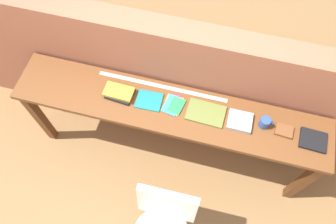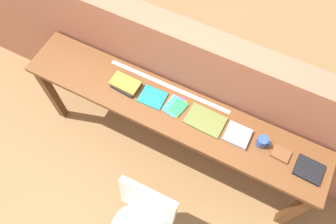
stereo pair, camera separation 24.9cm
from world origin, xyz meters
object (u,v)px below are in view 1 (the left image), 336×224
object	(u,v)px
book_stack_leftmost	(119,93)
magazine_cycling	(149,101)
pamphlet_pile_colourful	(173,105)
leather_journal_brown	(284,131)
chair_white_moulded	(163,224)
book_repair_rightmost	(313,140)
mug	(265,123)
book_open_centre	(206,113)

from	to	relation	value
book_stack_leftmost	magazine_cycling	size ratio (longest dim) A/B	1.17
pamphlet_pile_colourful	leather_journal_brown	size ratio (longest dim) A/B	1.48
magazine_cycling	book_stack_leftmost	bearing A→B (deg)	178.23
chair_white_moulded	pamphlet_pile_colourful	size ratio (longest dim) A/B	4.64
pamphlet_pile_colourful	book_repair_rightmost	bearing A→B (deg)	-1.88
chair_white_moulded	magazine_cycling	bearing A→B (deg)	111.95
leather_journal_brown	mug	bearing A→B (deg)	179.27
book_stack_leftmost	book_open_centre	size ratio (longest dim) A/B	0.81
book_open_centre	mug	size ratio (longest dim) A/B	2.63
chair_white_moulded	book_stack_leftmost	size ratio (longest dim) A/B	3.82
book_repair_rightmost	book_open_centre	bearing A→B (deg)	-179.41
chair_white_moulded	book_stack_leftmost	distance (m)	1.07
book_open_centre	leather_journal_brown	size ratio (longest dim) A/B	2.23
chair_white_moulded	book_repair_rightmost	world-z (taller)	book_repair_rightmost
chair_white_moulded	book_open_centre	distance (m)	0.90
chair_white_moulded	pamphlet_pile_colourful	world-z (taller)	same
magazine_cycling	pamphlet_pile_colourful	distance (m)	0.19
magazine_cycling	leather_journal_brown	bearing A→B (deg)	-1.62
mug	book_open_centre	bearing A→B (deg)	-178.35
book_open_centre	magazine_cycling	bearing A→B (deg)	-177.64
book_stack_leftmost	book_open_centre	xyz separation A→B (m)	(0.69, 0.00, -0.02)
mug	leather_journal_brown	xyz separation A→B (m)	(0.15, -0.01, -0.03)
chair_white_moulded	book_open_centre	xyz separation A→B (m)	(0.12, 0.82, 0.36)
pamphlet_pile_colourful	book_open_centre	size ratio (longest dim) A/B	0.66
leather_journal_brown	book_repair_rightmost	xyz separation A→B (m)	(0.21, -0.02, 0.00)
pamphlet_pile_colourful	mug	xyz separation A→B (m)	(0.70, 0.00, 0.04)
book_repair_rightmost	magazine_cycling	bearing A→B (deg)	-178.63
magazine_cycling	mug	size ratio (longest dim) A/B	1.81
mug	book_repair_rightmost	world-z (taller)	mug
book_stack_leftmost	book_open_centre	bearing A→B (deg)	0.28
chair_white_moulded	book_open_centre	world-z (taller)	book_open_centre
pamphlet_pile_colourful	mug	bearing A→B (deg)	0.19
leather_journal_brown	book_repair_rightmost	distance (m)	0.21
leather_journal_brown	book_open_centre	bearing A→B (deg)	-175.94
magazine_cycling	pamphlet_pile_colourful	world-z (taller)	same
book_stack_leftmost	book_open_centre	world-z (taller)	book_stack_leftmost
chair_white_moulded	leather_journal_brown	size ratio (longest dim) A/B	6.86
book_stack_leftmost	magazine_cycling	distance (m)	0.24
book_open_centre	mug	xyz separation A→B (m)	(0.44, 0.01, 0.04)
book_open_centre	chair_white_moulded	bearing A→B (deg)	-96.50
chair_white_moulded	mug	size ratio (longest dim) A/B	8.10
chair_white_moulded	book_open_centre	size ratio (longest dim) A/B	3.08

